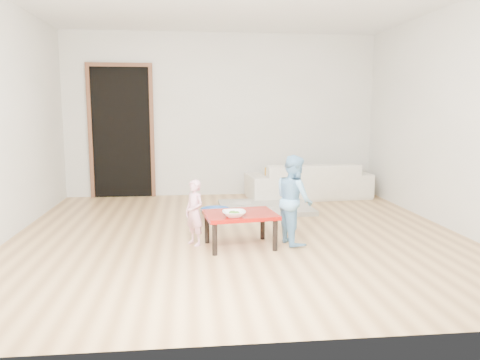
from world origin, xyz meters
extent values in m
cube|color=#A07544|center=(0.00, 0.00, 0.00)|extent=(5.00, 5.00, 0.01)
cube|color=silver|center=(0.00, 2.50, 1.30)|extent=(5.00, 0.02, 2.60)
cube|color=silver|center=(2.50, 0.00, 1.30)|extent=(0.02, 5.00, 2.60)
imported|color=silver|center=(1.33, 2.05, 0.28)|extent=(1.98, 0.92, 0.56)
cube|color=#F2A31A|center=(0.89, 1.91, 0.43)|extent=(0.50, 0.45, 0.12)
imported|color=white|center=(-0.11, -0.65, 0.38)|extent=(0.23, 0.23, 0.06)
imported|color=#DA6380|center=(-0.49, -0.36, 0.34)|extent=(0.28, 0.30, 0.68)
imported|color=#5DA4D8|center=(0.55, -0.41, 0.47)|extent=(0.44, 0.52, 0.93)
imported|color=#3168B9|center=(-0.21, 0.82, 0.06)|extent=(0.39, 0.39, 0.12)
camera|label=1|loc=(-0.53, -5.11, 1.41)|focal=35.00mm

